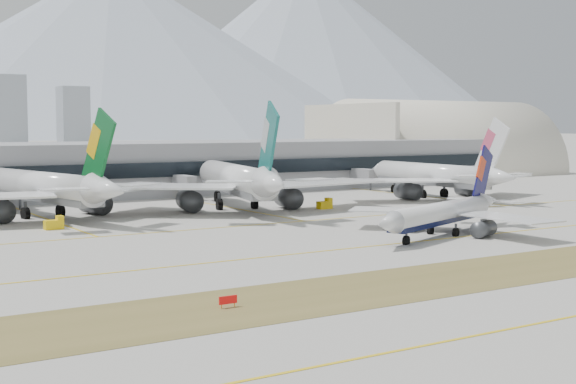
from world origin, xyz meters
TOP-DOWN VIEW (x-y plane):
  - ground at (0.00, 0.00)m, footprint 3000.00×3000.00m
  - taxiing_airliner at (30.70, -1.11)m, footprint 46.40×39.21m
  - widebody_eva at (-23.66, 65.16)m, footprint 65.53×64.96m
  - widebody_cathay at (19.71, 57.37)m, footprint 69.14×68.96m
  - widebody_china_air at (81.15, 55.76)m, footprint 62.47×61.22m
  - terminal at (0.00, 114.84)m, footprint 280.00×43.10m
  - hangar at (154.56, 135.00)m, footprint 91.00×60.00m
  - hold_sign_left at (-30.82, -32.00)m, footprint 2.20×0.15m
  - gse_b at (-27.59, 44.91)m, footprint 3.55×2.00m
  - gse_c at (38.35, 48.11)m, footprint 3.55×2.00m

SIDE VIEW (x-z plane):
  - ground at x=0.00m, z-range 0.00..0.00m
  - hangar at x=154.56m, z-range -29.86..30.14m
  - hold_sign_left at x=-30.82m, z-range 0.20..1.55m
  - gse_b at x=-27.59m, z-range -0.25..2.35m
  - gse_c at x=38.35m, z-range -0.25..2.35m
  - taxiing_airliner at x=30.70m, z-range -4.22..12.08m
  - widebody_china_air at x=81.15m, z-range -5.22..17.08m
  - widebody_eva at x=-23.66m, z-range -5.56..18.19m
  - widebody_cathay at x=19.71m, z-range -5.95..19.45m
  - terminal at x=0.00m, z-range 0.00..15.00m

